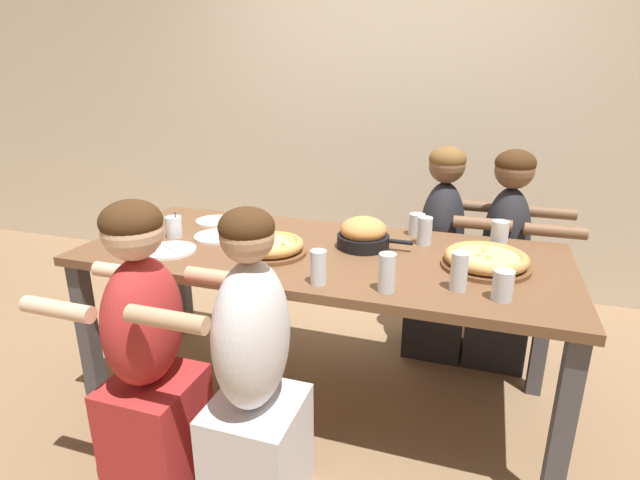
{
  "coord_description": "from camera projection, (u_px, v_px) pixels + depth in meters",
  "views": [
    {
      "loc": [
        0.67,
        -2.01,
        1.56
      ],
      "look_at": [
        0.0,
        0.0,
        0.84
      ],
      "focal_mm": 28.0,
      "sensor_mm": 36.0,
      "label": 1
    }
  ],
  "objects": [
    {
      "name": "ground_plane",
      "position": [
        320.0,
        397.0,
        2.51
      ],
      "size": [
        18.0,
        18.0,
        0.0
      ],
      "primitive_type": "plane",
      "color": "#896B4C",
      "rests_on": "ground"
    },
    {
      "name": "restaurant_back_panel",
      "position": [
        394.0,
        64.0,
        3.47
      ],
      "size": [
        10.0,
        0.06,
        3.2
      ],
      "primitive_type": "cube",
      "color": "beige",
      "rests_on": "ground"
    },
    {
      "name": "dining_table",
      "position": [
        320.0,
        267.0,
        2.28
      ],
      "size": [
        2.16,
        0.9,
        0.79
      ],
      "color": "brown",
      "rests_on": "ground"
    },
    {
      "name": "pizza_board_main",
      "position": [
        271.0,
        247.0,
        2.2
      ],
      "size": [
        0.31,
        0.31,
        0.07
      ],
      "color": "brown",
      "rests_on": "dining_table"
    },
    {
      "name": "pizza_board_second",
      "position": [
        486.0,
        260.0,
        2.05
      ],
      "size": [
        0.36,
        0.36,
        0.07
      ],
      "color": "brown",
      "rests_on": "dining_table"
    },
    {
      "name": "skillet_bowl",
      "position": [
        363.0,
        234.0,
        2.28
      ],
      "size": [
        0.35,
        0.24,
        0.14
      ],
      "color": "black",
      "rests_on": "dining_table"
    },
    {
      "name": "empty_plate_a",
      "position": [
        218.0,
        236.0,
        2.43
      ],
      "size": [
        0.23,
        0.23,
        0.02
      ],
      "color": "white",
      "rests_on": "dining_table"
    },
    {
      "name": "empty_plate_b",
      "position": [
        215.0,
        221.0,
        2.68
      ],
      "size": [
        0.2,
        0.2,
        0.02
      ],
      "color": "white",
      "rests_on": "dining_table"
    },
    {
      "name": "empty_plate_c",
      "position": [
        170.0,
        250.0,
        2.24
      ],
      "size": [
        0.23,
        0.23,
        0.02
      ],
      "color": "white",
      "rests_on": "dining_table"
    },
    {
      "name": "cocktail_glass_blue",
      "position": [
        174.0,
        228.0,
        2.42
      ],
      "size": [
        0.08,
        0.08,
        0.13
      ],
      "color": "silver",
      "rests_on": "dining_table"
    },
    {
      "name": "drinking_glass_a",
      "position": [
        459.0,
        272.0,
        1.83
      ],
      "size": [
        0.06,
        0.06,
        0.15
      ],
      "color": "silver",
      "rests_on": "dining_table"
    },
    {
      "name": "drinking_glass_b",
      "position": [
        503.0,
        287.0,
        1.76
      ],
      "size": [
        0.07,
        0.07,
        0.11
      ],
      "color": "silver",
      "rests_on": "dining_table"
    },
    {
      "name": "drinking_glass_c",
      "position": [
        417.0,
        224.0,
        2.45
      ],
      "size": [
        0.08,
        0.08,
        0.11
      ],
      "color": "silver",
      "rests_on": "dining_table"
    },
    {
      "name": "drinking_glass_d",
      "position": [
        387.0,
        275.0,
        1.82
      ],
      "size": [
        0.06,
        0.06,
        0.15
      ],
      "color": "silver",
      "rests_on": "dining_table"
    },
    {
      "name": "drinking_glass_e",
      "position": [
        252.0,
        221.0,
        2.51
      ],
      "size": [
        0.06,
        0.06,
        0.1
      ],
      "color": "silver",
      "rests_on": "dining_table"
    },
    {
      "name": "drinking_glass_f",
      "position": [
        318.0,
        270.0,
        1.89
      ],
      "size": [
        0.06,
        0.06,
        0.13
      ],
      "color": "silver",
      "rests_on": "dining_table"
    },
    {
      "name": "drinking_glass_g",
      "position": [
        499.0,
        237.0,
        2.26
      ],
      "size": [
        0.08,
        0.08,
        0.13
      ],
      "color": "silver",
      "rests_on": "dining_table"
    },
    {
      "name": "drinking_glass_h",
      "position": [
        425.0,
        231.0,
        2.31
      ],
      "size": [
        0.07,
        0.07,
        0.13
      ],
      "color": "silver",
      "rests_on": "dining_table"
    },
    {
      "name": "drinking_glass_i",
      "position": [
        131.0,
        219.0,
        2.52
      ],
      "size": [
        0.08,
        0.08,
        0.14
      ],
      "color": "silver",
      "rests_on": "dining_table"
    },
    {
      "name": "diner_far_right",
      "position": [
        503.0,
        268.0,
        2.69
      ],
      "size": [
        0.51,
        0.4,
        1.19
      ],
      "rotation": [
        0.0,
        0.0,
        -1.57
      ],
      "color": "#232328",
      "rests_on": "ground"
    },
    {
      "name": "diner_far_midright",
      "position": [
        440.0,
        262.0,
        2.79
      ],
      "size": [
        0.51,
        0.4,
        1.19
      ],
      "rotation": [
        0.0,
        0.0,
        -1.57
      ],
      "color": "#232328",
      "rests_on": "ground"
    },
    {
      "name": "diner_near_center",
      "position": [
        253.0,
        382.0,
        1.75
      ],
      "size": [
        0.51,
        0.4,
        1.16
      ],
      "rotation": [
        0.0,
        0.0,
        1.57
      ],
      "color": "silver",
      "rests_on": "ground"
    },
    {
      "name": "diner_near_midleft",
      "position": [
        148.0,
        358.0,
        1.87
      ],
      "size": [
        0.51,
        0.4,
        1.15
      ],
      "rotation": [
        0.0,
        0.0,
        1.57
      ],
      "color": "#B22D2D",
      "rests_on": "ground"
    }
  ]
}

